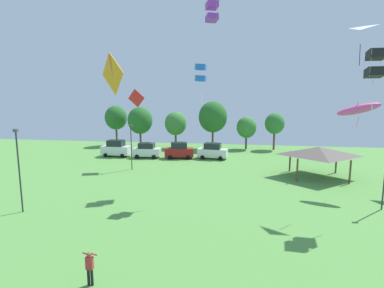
{
  "coord_description": "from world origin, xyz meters",
  "views": [
    {
      "loc": [
        1.31,
        0.79,
        9.25
      ],
      "look_at": [
        -0.96,
        15.73,
        6.89
      ],
      "focal_mm": 28.0,
      "sensor_mm": 36.0,
      "label": 1
    }
  ],
  "objects_px": {
    "kite_flying_7": "(359,109)",
    "light_post_3": "(19,166)",
    "parked_car_third_from_left": "(179,151)",
    "light_post_1": "(131,144)",
    "kite_flying_5": "(212,12)",
    "kite_flying_6": "(113,74)",
    "treeline_tree_3": "(213,117)",
    "treeline_tree_5": "(275,124)",
    "kite_flying_0": "(136,98)",
    "parked_car_second_from_left": "(147,150)",
    "kite_flying_11": "(359,39)",
    "person_standing_near_foreground": "(90,266)",
    "kite_flying_8": "(201,73)",
    "parked_car_leftmost": "(116,149)",
    "park_pavilion": "(319,151)",
    "treeline_tree_1": "(140,120)",
    "treeline_tree_2": "(176,124)",
    "treeline_tree_4": "(246,127)",
    "parked_car_rightmost_in_row": "(213,151)",
    "kite_flying_3": "(375,64)",
    "treeline_tree_0": "(116,118)"
  },
  "relations": [
    {
      "from": "kite_flying_7",
      "to": "light_post_3",
      "type": "bearing_deg",
      "value": -161.59
    },
    {
      "from": "parked_car_third_from_left",
      "to": "light_post_1",
      "type": "distance_m",
      "value": 9.51
    },
    {
      "from": "kite_flying_5",
      "to": "parked_car_third_from_left",
      "type": "distance_m",
      "value": 21.22
    },
    {
      "from": "kite_flying_6",
      "to": "light_post_3",
      "type": "bearing_deg",
      "value": 142.69
    },
    {
      "from": "treeline_tree_3",
      "to": "treeline_tree_5",
      "type": "bearing_deg",
      "value": 4.54
    },
    {
      "from": "kite_flying_0",
      "to": "light_post_1",
      "type": "bearing_deg",
      "value": -103.43
    },
    {
      "from": "kite_flying_7",
      "to": "parked_car_second_from_left",
      "type": "height_order",
      "value": "kite_flying_7"
    },
    {
      "from": "light_post_3",
      "to": "kite_flying_11",
      "type": "bearing_deg",
      "value": 12.73
    },
    {
      "from": "kite_flying_11",
      "to": "treeline_tree_3",
      "type": "distance_m",
      "value": 30.98
    },
    {
      "from": "person_standing_near_foreground",
      "to": "treeline_tree_5",
      "type": "height_order",
      "value": "treeline_tree_5"
    },
    {
      "from": "kite_flying_5",
      "to": "kite_flying_6",
      "type": "distance_m",
      "value": 22.41
    },
    {
      "from": "kite_flying_6",
      "to": "treeline_tree_3",
      "type": "bearing_deg",
      "value": 89.11
    },
    {
      "from": "kite_flying_8",
      "to": "parked_car_leftmost",
      "type": "xyz_separation_m",
      "value": [
        -15.49,
        17.13,
        -10.12
      ]
    },
    {
      "from": "park_pavilion",
      "to": "treeline_tree_1",
      "type": "distance_m",
      "value": 31.75
    },
    {
      "from": "kite_flying_0",
      "to": "kite_flying_7",
      "type": "relative_size",
      "value": 0.6
    },
    {
      "from": "light_post_3",
      "to": "treeline_tree_3",
      "type": "height_order",
      "value": "treeline_tree_3"
    },
    {
      "from": "kite_flying_11",
      "to": "treeline_tree_5",
      "type": "bearing_deg",
      "value": 96.52
    },
    {
      "from": "treeline_tree_3",
      "to": "light_post_3",
      "type": "bearing_deg",
      "value": -111.55
    },
    {
      "from": "parked_car_second_from_left",
      "to": "parked_car_third_from_left",
      "type": "distance_m",
      "value": 5.07
    },
    {
      "from": "person_standing_near_foreground",
      "to": "kite_flying_5",
      "type": "height_order",
      "value": "kite_flying_5"
    },
    {
      "from": "kite_flying_7",
      "to": "treeline_tree_1",
      "type": "relative_size",
      "value": 0.53
    },
    {
      "from": "kite_flying_11",
      "to": "light_post_1",
      "type": "distance_m",
      "value": 26.92
    },
    {
      "from": "parked_car_second_from_left",
      "to": "kite_flying_0",
      "type": "bearing_deg",
      "value": -85.52
    },
    {
      "from": "parked_car_leftmost",
      "to": "light_post_3",
      "type": "distance_m",
      "value": 23.37
    },
    {
      "from": "kite_flying_11",
      "to": "treeline_tree_1",
      "type": "height_order",
      "value": "kite_flying_11"
    },
    {
      "from": "kite_flying_6",
      "to": "treeline_tree_2",
      "type": "xyz_separation_m",
      "value": [
        -6.11,
        41.54,
        -5.65
      ]
    },
    {
      "from": "parked_car_leftmost",
      "to": "treeline_tree_4",
      "type": "height_order",
      "value": "treeline_tree_4"
    },
    {
      "from": "kite_flying_8",
      "to": "parked_car_rightmost_in_row",
      "type": "xyz_separation_m",
      "value": [
        -0.29,
        17.58,
        -10.21
      ]
    },
    {
      "from": "parked_car_leftmost",
      "to": "parked_car_second_from_left",
      "type": "height_order",
      "value": "parked_car_leftmost"
    },
    {
      "from": "kite_flying_0",
      "to": "kite_flying_3",
      "type": "bearing_deg",
      "value": -29.92
    },
    {
      "from": "kite_flying_8",
      "to": "treeline_tree_0",
      "type": "relative_size",
      "value": 0.46
    },
    {
      "from": "light_post_1",
      "to": "treeline_tree_5",
      "type": "distance_m",
      "value": 26.93
    },
    {
      "from": "person_standing_near_foreground",
      "to": "treeline_tree_4",
      "type": "relative_size",
      "value": 0.31
    },
    {
      "from": "kite_flying_0",
      "to": "treeline_tree_1",
      "type": "bearing_deg",
      "value": 107.06
    },
    {
      "from": "parked_car_third_from_left",
      "to": "treeline_tree_1",
      "type": "height_order",
      "value": "treeline_tree_1"
    },
    {
      "from": "kite_flying_6",
      "to": "parked_car_third_from_left",
      "type": "relative_size",
      "value": 0.37
    },
    {
      "from": "kite_flying_7",
      "to": "kite_flying_8",
      "type": "bearing_deg",
      "value": -166.78
    },
    {
      "from": "kite_flying_7",
      "to": "treeline_tree_1",
      "type": "height_order",
      "value": "kite_flying_7"
    },
    {
      "from": "kite_flying_11",
      "to": "park_pavilion",
      "type": "relative_size",
      "value": 0.34
    },
    {
      "from": "kite_flying_0",
      "to": "kite_flying_6",
      "type": "xyz_separation_m",
      "value": [
        8.01,
        -25.93,
        1.03
      ]
    },
    {
      "from": "kite_flying_6",
      "to": "parked_car_leftmost",
      "type": "xyz_separation_m",
      "value": [
        -13.81,
        32.45,
        -8.91
      ]
    },
    {
      "from": "kite_flying_8",
      "to": "parked_car_rightmost_in_row",
      "type": "relative_size",
      "value": 0.77
    },
    {
      "from": "light_post_3",
      "to": "kite_flying_7",
      "type": "bearing_deg",
      "value": 18.41
    },
    {
      "from": "treeline_tree_3",
      "to": "kite_flying_11",
      "type": "bearing_deg",
      "value": -62.1
    },
    {
      "from": "kite_flying_0",
      "to": "treeline_tree_3",
      "type": "bearing_deg",
      "value": 61.3
    },
    {
      "from": "kite_flying_7",
      "to": "parked_car_rightmost_in_row",
      "type": "xyz_separation_m",
      "value": [
        -14.91,
        14.14,
        -6.96
      ]
    },
    {
      "from": "park_pavilion",
      "to": "treeline_tree_5",
      "type": "relative_size",
      "value": 1.08
    },
    {
      "from": "kite_flying_7",
      "to": "parked_car_rightmost_in_row",
      "type": "bearing_deg",
      "value": 136.51
    },
    {
      "from": "kite_flying_0",
      "to": "parked_car_third_from_left",
      "type": "relative_size",
      "value": 0.53
    },
    {
      "from": "treeline_tree_2",
      "to": "treeline_tree_3",
      "type": "height_order",
      "value": "treeline_tree_3"
    }
  ]
}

